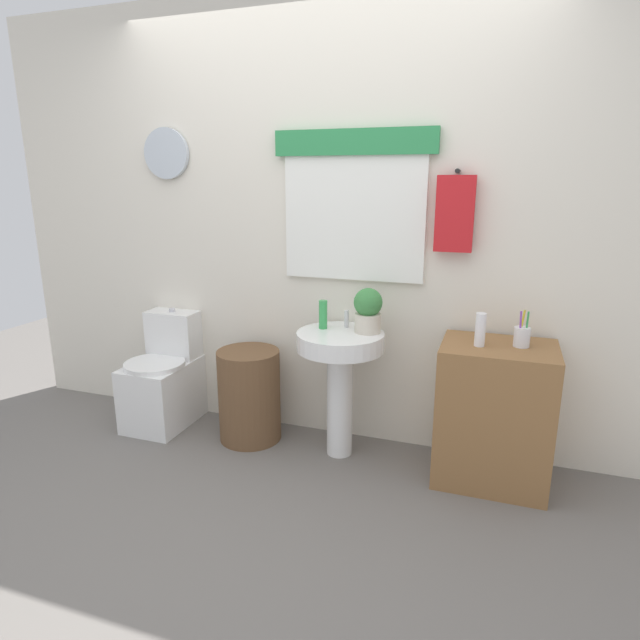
% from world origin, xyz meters
% --- Properties ---
extents(ground_plane, '(8.00, 8.00, 0.00)m').
position_xyz_m(ground_plane, '(0.00, 0.00, 0.00)').
color(ground_plane, slate).
extents(back_wall, '(4.40, 0.18, 2.60)m').
position_xyz_m(back_wall, '(0.00, 1.15, 1.30)').
color(back_wall, silver).
rests_on(back_wall, ground_plane).
extents(toilet, '(0.38, 0.51, 0.75)m').
position_xyz_m(toilet, '(-1.03, 0.88, 0.29)').
color(toilet, white).
rests_on(toilet, ground_plane).
extents(laundry_hamper, '(0.38, 0.38, 0.57)m').
position_xyz_m(laundry_hamper, '(-0.40, 0.85, 0.29)').
color(laundry_hamper, brown).
rests_on(laundry_hamper, ground_plane).
extents(pedestal_sink, '(0.49, 0.49, 0.74)m').
position_xyz_m(pedestal_sink, '(0.18, 0.85, 0.56)').
color(pedestal_sink, white).
rests_on(pedestal_sink, ground_plane).
extents(faucet, '(0.03, 0.03, 0.10)m').
position_xyz_m(faucet, '(0.18, 0.97, 0.79)').
color(faucet, silver).
rests_on(faucet, pedestal_sink).
extents(wooden_cabinet, '(0.58, 0.44, 0.76)m').
position_xyz_m(wooden_cabinet, '(1.03, 0.85, 0.38)').
color(wooden_cabinet, olive).
rests_on(wooden_cabinet, ground_plane).
extents(soap_bottle, '(0.05, 0.05, 0.16)m').
position_xyz_m(soap_bottle, '(0.06, 0.90, 0.83)').
color(soap_bottle, green).
rests_on(soap_bottle, pedestal_sink).
extents(potted_plant, '(0.16, 0.16, 0.25)m').
position_xyz_m(potted_plant, '(0.32, 0.91, 0.87)').
color(potted_plant, beige).
rests_on(potted_plant, pedestal_sink).
extents(lotion_bottle, '(0.05, 0.05, 0.17)m').
position_xyz_m(lotion_bottle, '(0.93, 0.81, 0.84)').
color(lotion_bottle, white).
rests_on(lotion_bottle, wooden_cabinet).
extents(toothbrush_cup, '(0.08, 0.08, 0.19)m').
position_xyz_m(toothbrush_cup, '(1.13, 0.87, 0.81)').
color(toothbrush_cup, silver).
rests_on(toothbrush_cup, wooden_cabinet).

